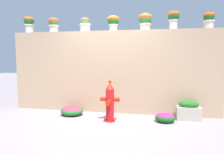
# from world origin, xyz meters

# --- Properties ---
(ground_plane) EXTENTS (24.00, 24.00, 0.00)m
(ground_plane) POSITION_xyz_m (0.00, 0.00, 0.00)
(ground_plane) COLOR gray
(stone_wall) EXTENTS (5.28, 0.39, 2.07)m
(stone_wall) POSITION_xyz_m (0.00, 1.06, 1.03)
(stone_wall) COLOR tan
(stone_wall) RESTS_ON ground
(potted_plant_0) EXTENTS (0.28, 0.28, 0.46)m
(potted_plant_0) POSITION_xyz_m (-2.32, 1.04, 2.35)
(potted_plant_0) COLOR silver
(potted_plant_0) RESTS_ON stone_wall
(potted_plant_1) EXTENTS (0.27, 0.27, 0.40)m
(potted_plant_1) POSITION_xyz_m (-1.58, 1.02, 2.30)
(potted_plant_1) COLOR beige
(potted_plant_1) RESTS_ON stone_wall
(potted_plant_2) EXTENTS (0.30, 0.30, 0.38)m
(potted_plant_2) POSITION_xyz_m (-0.72, 1.07, 2.26)
(potted_plant_2) COLOR silver
(potted_plant_2) RESTS_ON stone_wall
(potted_plant_3) EXTENTS (0.30, 0.30, 0.40)m
(potted_plant_3) POSITION_xyz_m (0.03, 1.04, 2.31)
(potted_plant_3) COLOR silver
(potted_plant_3) RESTS_ON stone_wall
(potted_plant_4) EXTENTS (0.32, 0.32, 0.43)m
(potted_plant_4) POSITION_xyz_m (0.83, 1.09, 2.32)
(potted_plant_4) COLOR beige
(potted_plant_4) RESTS_ON stone_wall
(potted_plant_5) EXTENTS (0.28, 0.28, 0.46)m
(potted_plant_5) POSITION_xyz_m (1.50, 1.07, 2.36)
(potted_plant_5) COLOR silver
(potted_plant_5) RESTS_ON stone_wall
(potted_plant_6) EXTENTS (0.25, 0.25, 0.40)m
(potted_plant_6) POSITION_xyz_m (2.29, 1.08, 2.30)
(potted_plant_6) COLOR beige
(potted_plant_6) RESTS_ON stone_wall
(fire_hydrant) EXTENTS (0.43, 0.35, 0.90)m
(fire_hydrant) POSITION_xyz_m (0.12, 0.19, 0.42)
(fire_hydrant) COLOR red
(fire_hydrant) RESTS_ON ground
(flower_bush_left) EXTENTS (0.55, 0.50, 0.23)m
(flower_bush_left) POSITION_xyz_m (-0.89, 0.48, 0.12)
(flower_bush_left) COLOR #27722A
(flower_bush_left) RESTS_ON ground
(flower_bush_right) EXTENTS (0.43, 0.39, 0.20)m
(flower_bush_right) POSITION_xyz_m (1.32, 0.37, 0.10)
(flower_bush_right) COLOR #1A591B
(flower_bush_right) RESTS_ON ground
(planter_box) EXTENTS (0.53, 0.28, 0.45)m
(planter_box) POSITION_xyz_m (1.85, 0.64, 0.21)
(planter_box) COLOR #B6AC99
(planter_box) RESTS_ON ground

